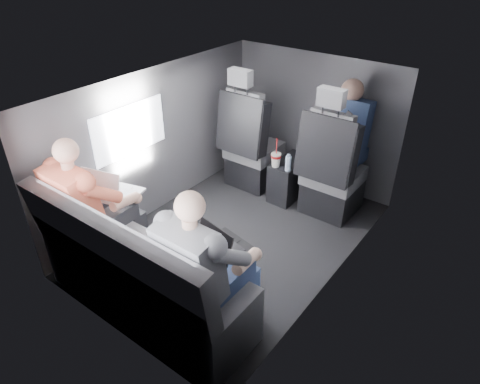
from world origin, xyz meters
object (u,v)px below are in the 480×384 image
Objects in this scene: front_seat_right at (331,176)px; laptop_black at (223,244)px; water_bottle at (288,163)px; passenger_rear_left at (93,207)px; soda_cup at (276,159)px; front_seat_left at (251,150)px; passenger_rear_right at (207,267)px; passenger_front_right at (347,131)px; rear_bench at (142,278)px; center_console at (289,178)px; laptop_white at (112,190)px.

front_seat_right reaches higher than laptop_black.
passenger_rear_left reaches higher than water_bottle.
laptop_black is at bearing 11.94° from passenger_rear_left.
water_bottle is at bearing 0.71° from soda_cup.
front_seat_left reaches higher than laptop_black.
passenger_front_right is (-0.07, 2.06, 0.14)m from passenger_rear_right.
passenger_rear_left reaches higher than rear_bench.
front_seat_right is at bearing 21.31° from water_bottle.
center_console is 1.80m from laptop_white.
laptop_white is 0.33× the size of passenger_rear_left.
passenger_rear_right is (0.05, -0.22, -0.01)m from laptop_black.
front_seat_left is 1.96m from rear_bench.
center_console is 0.74m from passenger_front_right.
laptop_white is 0.33× the size of passenger_rear_right.
laptop_white is 0.22m from passenger_rear_left.
passenger_rear_right is (1.08, 0.00, -0.00)m from passenger_rear_left.
front_seat_left is 3.21× the size of laptop_white.
water_bottle is at bearing -15.26° from front_seat_left.
water_bottle is 0.20× the size of passenger_front_right.
passenger_front_right is at bearing 60.44° from laptop_white.
front_seat_left is 0.49m from center_console.
passenger_front_right is (0.44, 2.16, 0.44)m from rear_bench.
rear_bench reaches higher than laptop_black.
laptop_black is (0.38, -1.44, 0.15)m from water_bottle.
rear_bench is at bearing -76.69° from front_seat_left.
front_seat_left is 1.00× the size of front_seat_right.
passenger_front_right is (0.49, 0.40, 0.28)m from soda_cup.
rear_bench is 1.35× the size of passenger_rear_left.
rear_bench is 4.79× the size of laptop_black.
soda_cup is 1.79× the size of water_bottle.
center_console is 0.34m from water_bottle.
rear_bench reaches higher than soda_cup.
laptop_black is 1.05m from passenger_rear_left.
laptop_white reaches higher than water_bottle.
water_bottle is 1.72m from passenger_rear_right.
soda_cup is at bearing -163.86° from front_seat_right.
rear_bench is at bearing -26.84° from laptop_white.
center_console is at bearing -153.55° from passenger_front_right.
front_seat_right is 2.08m from passenger_rear_left.
laptop_white is (-0.56, -1.45, 0.16)m from soda_cup.
soda_cup is 0.74× the size of laptop_white.
passenger_rear_left is at bearing -78.68° from laptop_white.
front_seat_right is 1.93m from laptop_white.
center_console is 1.94m from rear_bench.
laptop_white is at bearing -111.02° from soda_cup.
laptop_black is (1.07, 0.00, -0.01)m from laptop_white.
laptop_white is 1.07m from laptop_black.
passenger_rear_left is at bearing -111.30° from water_bottle.
passenger_front_right reaches higher than rear_bench.
passenger_rear_left reaches higher than laptop_black.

